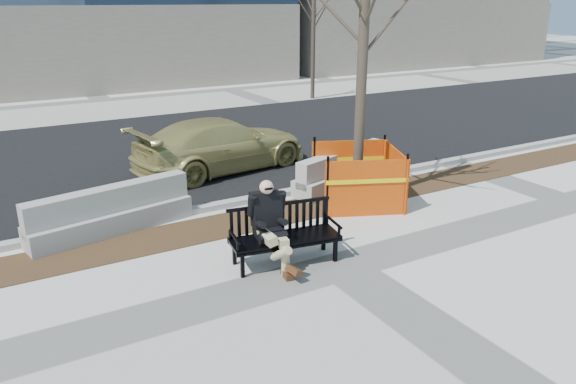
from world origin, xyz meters
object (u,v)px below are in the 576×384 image
bench (285,263)px  sedan (223,170)px  jersey_barrier_right (342,185)px  seated_man (269,264)px  jersey_barrier_left (113,231)px  tree_fence (356,202)px

bench → sedan: (1.23, 5.55, 0.00)m
sedan → jersey_barrier_right: (2.01, -2.62, 0.00)m
seated_man → sedan: seated_man is taller
seated_man → jersey_barrier_left: 3.39m
bench → jersey_barrier_right: size_ratio=0.62×
bench → jersey_barrier_right: bench is taller
jersey_barrier_left → jersey_barrier_right: jersey_barrier_left is taller
tree_fence → sedan: (-1.60, 3.76, 0.00)m
sedan → jersey_barrier_left: size_ratio=1.48×
bench → jersey_barrier_left: size_ratio=0.59×
seated_man → jersey_barrier_left: (-1.99, 2.74, 0.00)m
sedan → jersey_barrier_left: sedan is taller
bench → jersey_barrier_left: (-2.25, 2.84, 0.00)m
tree_fence → sedan: size_ratio=1.40×
tree_fence → jersey_barrier_left: size_ratio=2.06×
tree_fence → jersey_barrier_right: (0.41, 1.14, 0.00)m
seated_man → tree_fence: size_ratio=0.23×
seated_man → tree_fence: bearing=38.2°
tree_fence → jersey_barrier_left: 5.18m
sedan → tree_fence: bearing=-166.7°
bench → jersey_barrier_right: 4.37m
bench → tree_fence: bearing=41.7°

